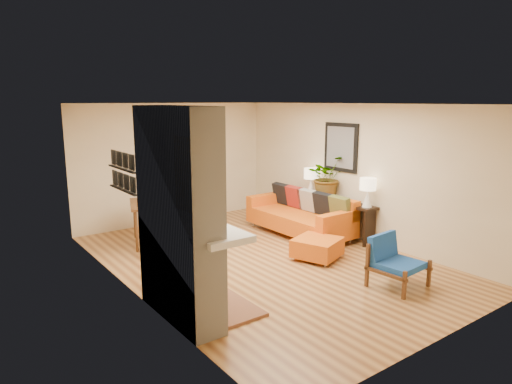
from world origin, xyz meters
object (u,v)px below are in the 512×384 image
blue_chair (393,258)px  console_table (336,207)px  lamp_far (311,178)px  sofa (303,214)px  lamp_near (368,189)px  ottoman (317,247)px  dining_table (155,210)px  houseplant (327,177)px

blue_chair → console_table: bearing=62.8°
blue_chair → lamp_far: lamp_far is taller
sofa → lamp_near: 1.48m
lamp_near → sofa: bearing=110.1°
lamp_far → ottoman: bearing=-129.5°
console_table → lamp_near: (0.00, -0.77, 0.49)m
ottoman → blue_chair: bearing=-85.4°
ottoman → lamp_far: 2.18m
dining_table → lamp_far: size_ratio=3.39×
lamp_far → sofa: bearing=-149.8°
lamp_near → houseplant: houseplant is taller
lamp_near → lamp_far: (0.00, 1.51, 0.00)m
houseplant → blue_chair: bearing=-114.4°
dining_table → console_table: (3.11, -1.66, -0.06)m
blue_chair → console_table: (1.16, 2.25, 0.18)m
ottoman → dining_table: (-1.84, 2.45, 0.43)m
lamp_far → houseplant: houseplant is taller
lamp_near → houseplant: bearing=90.5°
ottoman → console_table: size_ratio=0.49×
blue_chair → console_table: 2.53m
ottoman → dining_table: dining_table is taller
dining_table → lamp_far: bearing=-16.3°
blue_chair → lamp_far: 3.28m
dining_table → console_table: bearing=-28.1°
dining_table → ottoman: bearing=-53.2°
lamp_near → lamp_far: 1.51m
ottoman → dining_table: bearing=126.8°
lamp_near → dining_table: bearing=142.1°
dining_table → lamp_near: lamp_near is taller
console_table → houseplant: (-0.01, 0.28, 0.58)m
sofa → houseplant: bearing=-23.8°
sofa → blue_chair: bearing=-104.4°
blue_chair → console_table: size_ratio=0.41×
console_table → lamp_far: 0.89m
blue_chair → sofa: bearing=75.6°
blue_chair → dining_table: (-1.95, 3.90, 0.24)m
sofa → lamp_far: lamp_far is taller
sofa → dining_table: dining_table is taller
blue_chair → houseplant: houseplant is taller
console_table → lamp_far: bearing=90.0°
ottoman → lamp_near: size_ratio=1.68×
console_table → lamp_near: 0.91m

